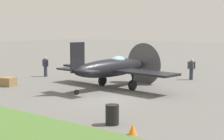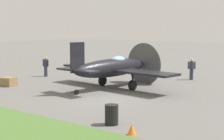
# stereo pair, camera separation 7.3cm
# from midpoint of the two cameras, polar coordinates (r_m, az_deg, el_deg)

# --- Properties ---
(ground_plane) EXTENTS (160.00, 160.00, 0.00)m
(ground_plane) POSITION_cam_midpoint_polar(r_m,az_deg,el_deg) (22.05, -1.61, -4.41)
(ground_plane) COLOR #605E5B
(airplane_lead) EXTENTS (9.85, 7.81, 3.50)m
(airplane_lead) POSITION_cam_midpoint_polar(r_m,az_deg,el_deg) (25.23, 0.17, 0.37)
(airplane_lead) COLOR black
(airplane_lead) RESTS_ON ground
(ground_crew_chief) EXTENTS (0.57, 0.38, 1.73)m
(ground_crew_chief) POSITION_cam_midpoint_polar(r_m,az_deg,el_deg) (30.16, 12.38, 0.21)
(ground_crew_chief) COLOR #2D3342
(ground_crew_chief) RESTS_ON ground
(ground_crew_mechanic) EXTENTS (0.62, 0.38, 1.73)m
(ground_crew_mechanic) POSITION_cam_midpoint_polar(r_m,az_deg,el_deg) (31.94, -10.55, 0.61)
(ground_crew_mechanic) COLOR #2D3342
(ground_crew_mechanic) RESTS_ON ground
(fuel_drum) EXTENTS (0.60, 0.60, 0.90)m
(fuel_drum) POSITION_cam_midpoint_polar(r_m,az_deg,el_deg) (15.98, -0.10, -7.08)
(fuel_drum) COLOR black
(fuel_drum) RESTS_ON ground
(supply_crate) EXTENTS (1.09, 1.09, 0.64)m
(supply_crate) POSITION_cam_midpoint_polar(r_m,az_deg,el_deg) (27.41, -16.13, -1.79)
(supply_crate) COLOR olive
(supply_crate) RESTS_ON ground
(runway_marker_cone) EXTENTS (0.36, 0.36, 0.44)m
(runway_marker_cone) POSITION_cam_midpoint_polar(r_m,az_deg,el_deg) (14.63, 3.15, -9.33)
(runway_marker_cone) COLOR orange
(runway_marker_cone) RESTS_ON ground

